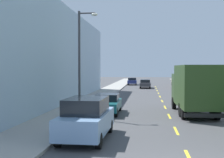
{
  "coord_description": "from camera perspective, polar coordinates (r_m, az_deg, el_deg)",
  "views": [
    {
      "loc": [
        -1.56,
        -9.51,
        3.29
      ],
      "look_at": [
        -5.98,
        29.76,
        1.95
      ],
      "focal_mm": 49.59,
      "sensor_mm": 36.0,
      "label": 1
    }
  ],
  "objects": [
    {
      "name": "ground_plane",
      "position": [
        39.67,
        8.66,
        -2.84
      ],
      "size": [
        160.0,
        160.0,
        0.0
      ],
      "primitive_type": "plane",
      "color": "#424244"
    },
    {
      "name": "sidewalk_left",
      "position": [
        38.05,
        -1.98,
        -2.91
      ],
      "size": [
        3.2,
        120.0,
        0.14
      ],
      "primitive_type": "cube",
      "color": "#99968E",
      "rests_on": "ground_plane"
    },
    {
      "name": "sidewalk_right",
      "position": [
        38.63,
        19.37,
        -2.95
      ],
      "size": [
        3.2,
        120.0,
        0.14
      ],
      "primitive_type": "cube",
      "color": "#99968E",
      "rests_on": "ground_plane"
    },
    {
      "name": "lane_centerline_dashes",
      "position": [
        34.2,
        9.02,
        -3.59
      ],
      "size": [
        0.14,
        47.2,
        0.01
      ],
      "color": "yellow",
      "rests_on": "ground_plane"
    },
    {
      "name": "apartment_block_opposite",
      "position": [
        31.93,
        -15.98,
        3.98
      ],
      "size": [
        10.0,
        36.0,
        8.93
      ],
      "primitive_type": "cube",
      "color": "#9EB7CC",
      "rests_on": "ground_plane"
    },
    {
      "name": "street_lamp",
      "position": [
        21.03,
        -5.66,
        4.4
      ],
      "size": [
        1.35,
        0.28,
        7.02
      ],
      "color": "#38383D",
      "rests_on": "sidewalk_left"
    },
    {
      "name": "delivery_box_truck",
      "position": [
        22.8,
        14.91,
        -1.45
      ],
      "size": [
        2.63,
        7.36,
        3.52
      ],
      "color": "#2D471E",
      "rests_on": "ground_plane"
    },
    {
      "name": "parked_sedan_teal",
      "position": [
        22.65,
        -0.89,
        -4.5
      ],
      "size": [
        1.82,
        4.51,
        1.43
      ],
      "color": "#195B60",
      "rests_on": "ground_plane"
    },
    {
      "name": "parked_suv_sky",
      "position": [
        14.53,
        -4.72,
        -7.18
      ],
      "size": [
        2.05,
        4.84,
        1.93
      ],
      "color": "#7A9EC6",
      "rests_on": "ground_plane"
    },
    {
      "name": "parked_suv_champagne",
      "position": [
        59.96,
        11.99,
        -0.3
      ],
      "size": [
        2.01,
        4.82,
        1.93
      ],
      "color": "tan",
      "rests_on": "ground_plane"
    },
    {
      "name": "parked_hatchback_black",
      "position": [
        38.91,
        14.96,
        -1.86
      ],
      "size": [
        1.81,
        4.03,
        1.5
      ],
      "color": "black",
      "rests_on": "ground_plane"
    },
    {
      "name": "parked_sedan_navy",
      "position": [
        62.46,
        3.74,
        -0.39
      ],
      "size": [
        1.92,
        4.55,
        1.43
      ],
      "color": "navy",
      "rests_on": "ground_plane"
    },
    {
      "name": "parked_sedan_red",
      "position": [
        53.13,
        12.64,
        -0.85
      ],
      "size": [
        1.81,
        4.5,
        1.43
      ],
      "color": "#AD1E1E",
      "rests_on": "ground_plane"
    },
    {
      "name": "moving_charcoal_sedan",
      "position": [
        52.34,
        6.15,
        -0.85
      ],
      "size": [
        1.8,
        4.5,
        1.43
      ],
      "color": "#333338",
      "rests_on": "ground_plane"
    }
  ]
}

